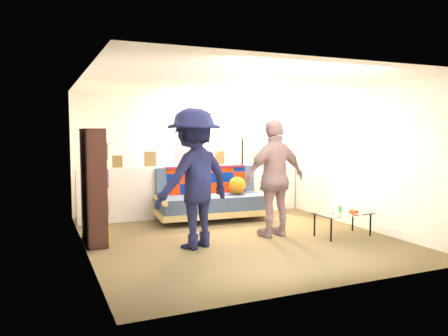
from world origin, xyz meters
The scene contains 10 objects.
ground centered at (0.00, 0.00, 0.00)m, with size 5.00×5.00×0.00m, color brown.
room_shell centered at (0.00, 0.47, 1.67)m, with size 4.60×5.05×2.45m.
half_wall_ledge centered at (0.00, 1.80, 0.50)m, with size 4.45×0.15×1.00m, color silver.
ledge_decor centered at (-0.23, 1.78, 1.18)m, with size 2.97×0.02×0.45m.
futon_sofa centered at (0.15, 1.33, 0.41)m, with size 2.10×1.10×0.88m.
bookshelf centered at (-2.08, 0.44, 0.79)m, with size 0.28×0.85×1.70m.
coffee_table centered at (1.59, -0.67, 0.35)m, with size 0.92×0.55×0.46m.
floor_lamp centered at (0.93, 1.65, 1.17)m, with size 0.37×0.29×1.65m.
person_left centered at (-0.80, -0.38, 0.99)m, with size 1.28×0.73×1.98m, color black.
person_right centered at (0.59, -0.25, 0.92)m, with size 1.08×0.45×1.84m, color tan.
Camera 1 is at (-2.83, -6.18, 1.66)m, focal length 35.00 mm.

